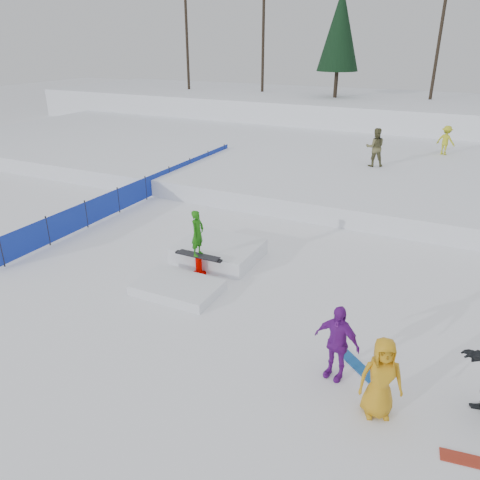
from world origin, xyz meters
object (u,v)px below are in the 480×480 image
at_px(safety_fence, 146,188).
at_px(spectator_purple, 337,342).
at_px(walker_olive, 375,147).
at_px(jib_rail_feature, 208,259).
at_px(walker_ygreen, 446,140).
at_px(spectator_yellow, 381,378).

xyz_separation_m(safety_fence, spectator_purple, (11.00, -8.12, 0.32)).
relative_size(walker_olive, jib_rail_feature, 0.44).
distance_m(walker_ygreen, spectator_yellow, 20.70).
bearing_deg(spectator_yellow, safety_fence, 121.02).
height_order(safety_fence, walker_ygreen, walker_ygreen).
bearing_deg(walker_olive, jib_rail_feature, 56.83).
relative_size(walker_olive, spectator_yellow, 1.12).
bearing_deg(jib_rail_feature, spectator_purple, -33.68).
distance_m(walker_ygreen, spectator_purple, 19.99).
distance_m(safety_fence, walker_olive, 11.49).
xyz_separation_m(spectator_yellow, jib_rail_feature, (-6.12, 4.09, -0.55)).
height_order(spectator_yellow, jib_rail_feature, jib_rail_feature).
bearing_deg(safety_fence, walker_olive, 41.06).
relative_size(walker_ygreen, jib_rail_feature, 0.36).
xyz_separation_m(safety_fence, jib_rail_feature, (5.93, -4.75, -0.25)).
bearing_deg(walker_olive, spectator_purple, 77.85).
xyz_separation_m(walker_olive, spectator_purple, (2.38, -15.63, -0.88)).
xyz_separation_m(walker_olive, spectator_yellow, (3.44, -16.35, -0.90)).
bearing_deg(walker_ygreen, spectator_yellow, 114.16).
xyz_separation_m(safety_fence, walker_olive, (8.62, 7.50, 1.21)).
bearing_deg(spectator_purple, walker_ygreen, 99.80).
bearing_deg(walker_olive, spectator_yellow, 81.07).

